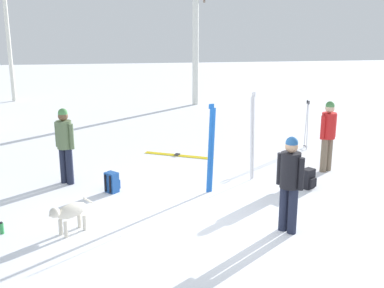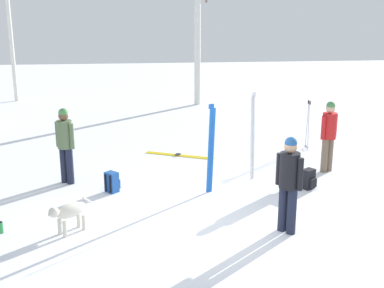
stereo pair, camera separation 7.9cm
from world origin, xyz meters
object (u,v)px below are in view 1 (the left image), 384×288
object	(u,v)px
person_2	(65,141)
backpack_1	(112,182)
ski_pair_lying_0	(179,155)
person_0	(328,132)
person_1	(290,179)
dog	(70,212)
ski_pair_planted_1	(252,137)
backpack_0	(308,179)
ski_pair_planted_0	(211,149)
water_bottle_1	(2,228)
birch_tree_4	(195,12)
ski_poles_0	(307,123)
birch_tree_3	(8,36)

from	to	relation	value
person_2	backpack_1	size ratio (longest dim) A/B	3.90
ski_pair_lying_0	person_0	bearing A→B (deg)	-27.16
person_1	dog	world-z (taller)	person_1
person_2	ski_pair_planted_1	distance (m)	4.17
person_2	backpack_0	world-z (taller)	person_2
dog	ski_pair_planted_0	bearing A→B (deg)	31.49
water_bottle_1	person_2	bearing A→B (deg)	71.77
ski_pair_planted_1	ski_pair_lying_0	size ratio (longest dim) A/B	1.12
ski_pair_planted_0	birch_tree_4	size ratio (longest dim) A/B	0.26
person_1	ski_poles_0	distance (m)	5.59
ski_pair_planted_0	backpack_0	distance (m)	2.28
ski_pair_planted_1	birch_tree_3	xyz separation A→B (m)	(-7.75, 11.48, 1.77)
ski_pair_planted_1	dog	bearing A→B (deg)	-148.59
person_1	birch_tree_4	xyz separation A→B (m)	(0.07, 12.39, 2.81)
person_0	person_1	distance (m)	3.73
person_0	person_1	xyz separation A→B (m)	(-2.00, -3.14, 0.00)
person_0	birch_tree_3	size ratio (longest dim) A/B	0.30
person_0	backpack_0	bearing A→B (deg)	-127.70
water_bottle_1	birch_tree_3	xyz separation A→B (m)	(-2.76, 13.67, 2.68)
dog	backpack_0	xyz separation A→B (m)	(4.90, 1.61, -0.17)
ski_pair_planted_0	backpack_1	bearing A→B (deg)	173.07
backpack_1	birch_tree_4	bearing A→B (deg)	72.45
ski_pair_planted_0	backpack_0	world-z (taller)	ski_pair_planted_0
backpack_1	person_2	bearing A→B (deg)	145.71
birch_tree_3	ski_pair_planted_0	bearing A→B (deg)	-61.07
ski_pair_planted_0	person_0	bearing A→B (deg)	19.04
backpack_1	birch_tree_4	distance (m)	11.12
person_0	ski_poles_0	xyz separation A→B (m)	(0.22, 1.98, -0.24)
ski_pair_lying_0	birch_tree_3	distance (m)	11.59
dog	backpack_0	bearing A→B (deg)	18.21
dog	birch_tree_4	xyz separation A→B (m)	(3.83, 11.97, 3.40)
ski_poles_0	water_bottle_1	world-z (taller)	ski_poles_0
ski_pair_lying_0	birch_tree_3	size ratio (longest dim) A/B	0.32
person_1	birch_tree_3	bearing A→B (deg)	118.45
person_0	ski_pair_planted_1	bearing A→B (deg)	-168.40
ski_poles_0	water_bottle_1	size ratio (longest dim) A/B	6.40
birch_tree_4	backpack_1	bearing A→B (deg)	-107.55
ski_pair_planted_1	person_1	bearing A→B (deg)	-90.90
ski_pair_planted_0	birch_tree_4	xyz separation A→B (m)	(1.08, 10.29, 2.83)
ski_poles_0	birch_tree_4	size ratio (longest dim) A/B	0.19
person_2	ski_pair_lying_0	world-z (taller)	person_2
ski_pair_planted_1	ski_pair_planted_0	bearing A→B (deg)	-148.78
dog	ski_pair_lying_0	distance (m)	5.06
ski_pair_planted_1	backpack_1	distance (m)	3.27
person_1	person_0	bearing A→B (deg)	57.49
dog	ski_pair_lying_0	world-z (taller)	dog
ski_pair_planted_0	birch_tree_3	world-z (taller)	birch_tree_3
ski_pair_lying_0	person_2	bearing A→B (deg)	-145.88
ski_pair_planted_1	birch_tree_4	world-z (taller)	birch_tree_4
ski_poles_0	ski_pair_lying_0	bearing A→B (deg)	-176.39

